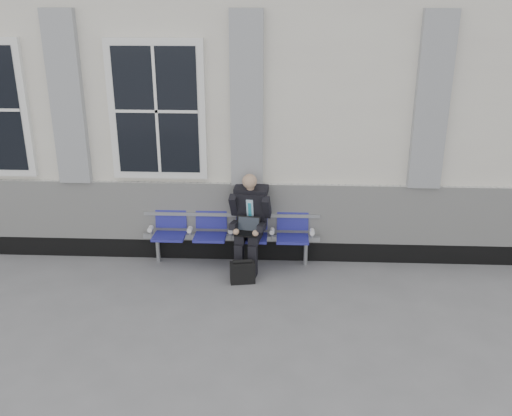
{
  "coord_description": "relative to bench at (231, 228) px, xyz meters",
  "views": [
    {
      "loc": [
        2.1,
        -6.34,
        3.8
      ],
      "look_at": [
        1.75,
        0.9,
        1.04
      ],
      "focal_mm": 40.0,
      "sensor_mm": 36.0,
      "label": 1
    }
  ],
  "objects": [
    {
      "name": "briefcase",
      "position": [
        0.21,
        -0.63,
        -0.39
      ],
      "size": [
        0.36,
        0.2,
        0.35
      ],
      "color": "black",
      "rests_on": "ground"
    },
    {
      "name": "station_building",
      "position": [
        -1.38,
        2.15,
        1.67
      ],
      "size": [
        14.4,
        4.4,
        4.49
      ],
      "color": "silver",
      "rests_on": "ground"
    },
    {
      "name": "bench",
      "position": [
        0.0,
        0.0,
        0.0
      ],
      "size": [
        2.6,
        0.47,
        0.91
      ],
      "color": "#9EA0A3",
      "rests_on": "ground"
    },
    {
      "name": "businessman",
      "position": [
        0.28,
        -0.13,
        0.22
      ],
      "size": [
        0.61,
        0.81,
        1.43
      ],
      "color": "black",
      "rests_on": "ground"
    },
    {
      "name": "ground",
      "position": [
        -1.37,
        -1.32,
        -0.55
      ],
      "size": [
        70.0,
        70.0,
        0.0
      ],
      "primitive_type": "plane",
      "color": "slate",
      "rests_on": "ground"
    }
  ]
}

